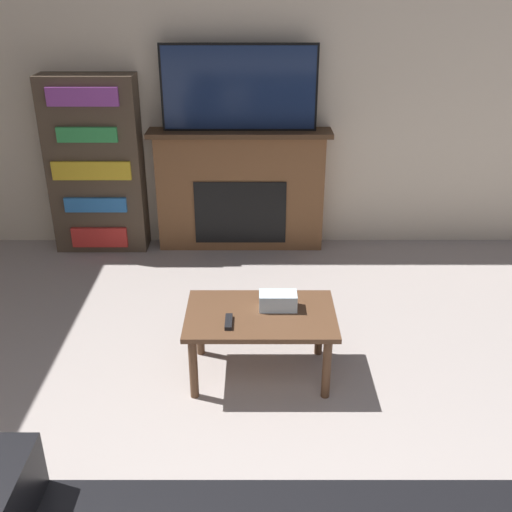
{
  "coord_description": "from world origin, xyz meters",
  "views": [
    {
      "loc": [
        -0.03,
        -0.63,
        2.22
      ],
      "look_at": [
        -0.01,
        2.59,
        0.67
      ],
      "focal_mm": 42.0,
      "sensor_mm": 36.0,
      "label": 1
    }
  ],
  "objects_px": {
    "tv": "(237,88)",
    "bookshelf": "(93,166)",
    "coffee_table": "(258,322)",
    "fireplace": "(238,190)"
  },
  "relations": [
    {
      "from": "tv",
      "to": "bookshelf",
      "type": "relative_size",
      "value": 0.84
    },
    {
      "from": "coffee_table",
      "to": "tv",
      "type": "bearing_deg",
      "value": 94.81
    },
    {
      "from": "fireplace",
      "to": "tv",
      "type": "height_order",
      "value": "tv"
    },
    {
      "from": "coffee_table",
      "to": "bookshelf",
      "type": "relative_size",
      "value": 0.59
    },
    {
      "from": "fireplace",
      "to": "bookshelf",
      "type": "height_order",
      "value": "bookshelf"
    },
    {
      "from": "tv",
      "to": "coffee_table",
      "type": "relative_size",
      "value": 1.43
    },
    {
      "from": "tv",
      "to": "bookshelf",
      "type": "bearing_deg",
      "value": -179.87
    },
    {
      "from": "bookshelf",
      "to": "coffee_table",
      "type": "bearing_deg",
      "value": -53.64
    },
    {
      "from": "tv",
      "to": "coffee_table",
      "type": "bearing_deg",
      "value": -85.19
    },
    {
      "from": "tv",
      "to": "fireplace",
      "type": "bearing_deg",
      "value": 90.0
    }
  ]
}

